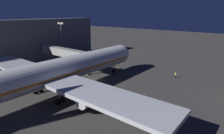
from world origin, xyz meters
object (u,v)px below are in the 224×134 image
Objects in this scene: ground_crew_marshaller_fwd at (176,75)px; traffic_cone_nose_port at (129,69)px; apron_floodlight_mast at (62,38)px; airliner_at_gate at (47,75)px; jet_bridge at (69,53)px; traffic_cone_nose_starboard at (118,67)px.

traffic_cone_nose_port is at bearing 7.20° from ground_crew_marshaller_fwd.
apron_floodlight_mast is at bearing 9.66° from ground_crew_marshaller_fwd.
airliner_at_gate is at bearing 85.61° from traffic_cone_nose_port.
airliner_at_gate is at bearing 128.65° from jet_bridge.
apron_floodlight_mast is 8.38× the size of ground_crew_marshaller_fwd.
jet_bridge is at bearing 46.59° from traffic_cone_nose_starboard.
jet_bridge reaches higher than traffic_cone_nose_starboard.
traffic_cone_nose_port is at bearing 180.00° from traffic_cone_nose_starboard.
ground_crew_marshaller_fwd is (-30.44, -13.75, -4.58)m from jet_bridge.
traffic_cone_nose_starboard is at bearing 0.00° from traffic_cone_nose_port.
jet_bridge is 14.48× the size of ground_crew_marshaller_fwd.
traffic_cone_nose_port and traffic_cone_nose_starboard have the same top height.
airliner_at_gate is 35.25m from ground_crew_marshaller_fwd.
traffic_cone_nose_starboard is at bearing -167.04° from apron_floodlight_mast.
traffic_cone_nose_port is 1.00× the size of traffic_cone_nose_starboard.
airliner_at_gate is at bearing 94.39° from traffic_cone_nose_starboard.
ground_crew_marshaller_fwd is at bearing -174.43° from traffic_cone_nose_starboard.
traffic_cone_nose_port is 4.40m from traffic_cone_nose_starboard.
jet_bridge is 1.73× the size of apron_floodlight_mast.
jet_bridge reaches higher than ground_crew_marshaller_fwd.
traffic_cone_nose_port is (-27.70, -5.36, -8.46)m from apron_floodlight_mast.
apron_floodlight_mast reaches higher than jet_bridge.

